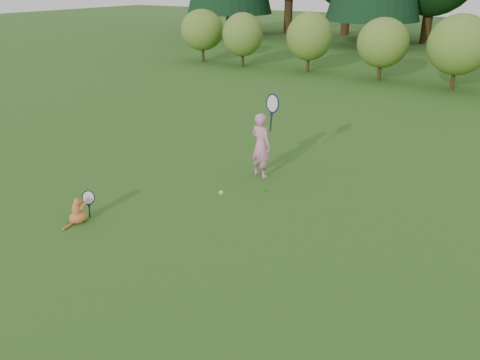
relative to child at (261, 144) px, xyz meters
The scene contains 5 objects.
ground 2.70m from the child, 80.43° to the right, with size 100.00×100.00×0.00m, color #2A5518.
shrub_row 10.46m from the child, 87.62° to the left, with size 28.00×3.00×2.80m, color #5C7323, non-canonical shape.
child is the anchor object (origin of this frame).
cat 3.76m from the child, 114.81° to the right, with size 0.39×0.65×0.61m.
tennis_ball 2.22m from the child, 76.54° to the right, with size 0.08×0.08×0.08m.
Camera 1 is at (4.09, -5.21, 3.81)m, focal length 35.00 mm.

